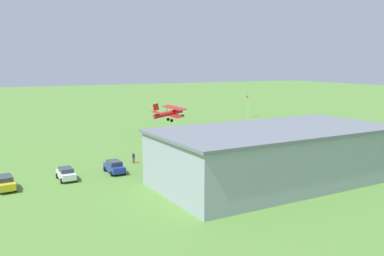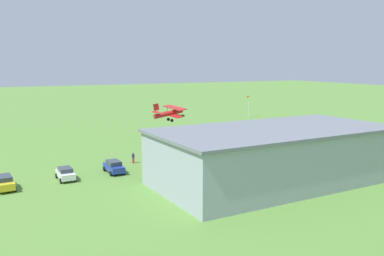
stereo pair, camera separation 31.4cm
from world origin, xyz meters
name	(u,v)px [view 1 (the left image)]	position (x,y,z in m)	size (l,w,h in m)	color
ground_plane	(185,133)	(0.00, 0.00, 0.00)	(400.00, 400.00, 0.00)	#568438
hangar	(275,155)	(5.67, 36.72, 3.33)	(30.08, 16.18, 6.65)	#99A3AD
biplane	(170,113)	(3.88, 1.19, 4.65)	(6.90, 9.34, 3.75)	#B21E1E
car_blue	(114,167)	(22.05, 23.92, 0.85)	(2.07, 4.29, 1.64)	#23389E
car_white	(66,174)	(28.38, 24.48, 0.81)	(2.02, 3.99, 1.55)	white
car_yellow	(5,182)	(35.37, 25.37, 0.84)	(2.26, 4.64, 1.61)	gold
person_near_hangar_door	(134,158)	(18.01, 19.94, 0.77)	(0.40, 0.40, 1.56)	#B23333
person_walking_on_apron	(275,143)	(-7.62, 19.98, 0.76)	(0.39, 0.39, 1.54)	#33723F
person_watching_takeoff	(157,162)	(16.02, 24.06, 0.84)	(0.54, 0.54, 1.68)	#33723F
windsock	(246,98)	(-25.86, -15.59, 5.22)	(1.09, 1.33, 5.94)	silver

